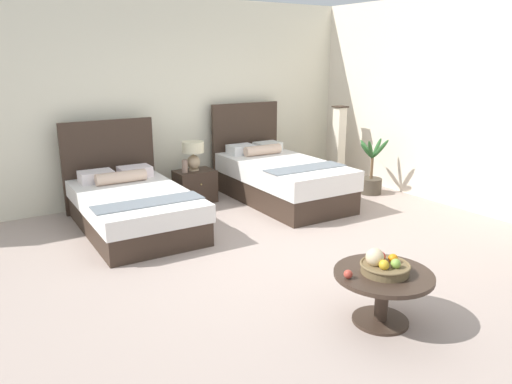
# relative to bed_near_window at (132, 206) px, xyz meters

# --- Properties ---
(ground_plane) EXTENTS (9.72, 9.31, 0.02)m
(ground_plane) POSITION_rel_bed_near_window_xyz_m (1.11, -1.66, -0.30)
(ground_plane) COLOR #AD998E
(wall_back) EXTENTS (9.72, 0.12, 2.89)m
(wall_back) POSITION_rel_bed_near_window_xyz_m (1.11, 1.19, 1.16)
(wall_back) COLOR silver
(wall_back) RESTS_ON ground
(wall_side_right) EXTENTS (0.12, 4.91, 2.89)m
(wall_side_right) POSITION_rel_bed_near_window_xyz_m (4.18, -1.26, 1.16)
(wall_side_right) COLOR silver
(wall_side_right) RESTS_ON ground
(bed_near_window) EXTENTS (1.29, 2.08, 1.24)m
(bed_near_window) POSITION_rel_bed_near_window_xyz_m (0.00, 0.00, 0.00)
(bed_near_window) COLOR #382920
(bed_near_window) RESTS_ON ground
(bed_near_corner) EXTENTS (1.22, 2.22, 1.35)m
(bed_near_corner) POSITION_rel_bed_near_window_xyz_m (2.23, -0.01, 0.05)
(bed_near_corner) COLOR #382920
(bed_near_corner) RESTS_ON ground
(nightstand) EXTENTS (0.56, 0.41, 0.47)m
(nightstand) POSITION_rel_bed_near_window_xyz_m (1.15, 0.59, -0.05)
(nightstand) COLOR #382920
(nightstand) RESTS_ON ground
(table_lamp) EXTENTS (0.31, 0.31, 0.42)m
(table_lamp) POSITION_rel_bed_near_window_xyz_m (1.15, 0.61, 0.45)
(table_lamp) COLOR tan
(table_lamp) RESTS_ON nightstand
(vase) EXTENTS (0.08, 0.08, 0.19)m
(vase) POSITION_rel_bed_near_window_xyz_m (0.98, 0.55, 0.28)
(vase) COLOR gray
(vase) RESTS_ON nightstand
(coffee_table) EXTENTS (0.78, 0.78, 0.43)m
(coffee_table) POSITION_rel_bed_near_window_xyz_m (0.91, -3.26, 0.03)
(coffee_table) COLOR #382920
(coffee_table) RESTS_ON ground
(fruit_bowl) EXTENTS (0.39, 0.39, 0.20)m
(fruit_bowl) POSITION_rel_bed_near_window_xyz_m (0.90, -3.26, 0.21)
(fruit_bowl) COLOR brown
(fruit_bowl) RESTS_ON coffee_table
(loose_apple) EXTENTS (0.07, 0.07, 0.07)m
(loose_apple) POSITION_rel_bed_near_window_xyz_m (0.60, -3.18, 0.18)
(loose_apple) COLOR #AF3D30
(loose_apple) RESTS_ON coffee_table
(floor_lamp_corner) EXTENTS (0.20, 0.20, 1.28)m
(floor_lamp_corner) POSITION_rel_bed_near_window_xyz_m (3.66, 0.31, 0.35)
(floor_lamp_corner) COLOR #34281E
(floor_lamp_corner) RESTS_ON ground
(potted_palm) EXTENTS (0.46, 0.60, 0.89)m
(potted_palm) POSITION_rel_bed_near_window_xyz_m (3.64, -0.48, -0.05)
(potted_palm) COLOR #494033
(potted_palm) RESTS_ON ground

